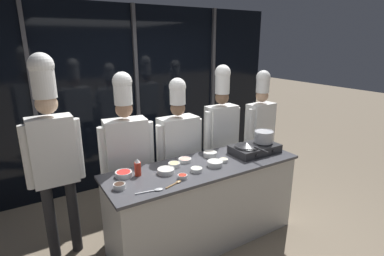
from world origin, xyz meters
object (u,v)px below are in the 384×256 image
Objects in this scene: portable_stove at (255,149)px; prep_bowl_chili_flakes at (182,176)px; prep_bowl_ginger at (174,164)px; prep_bowl_rice at (215,163)px; prep_bowl_noodles at (224,160)px; chef_sous at (127,147)px; prep_bowl_bean_sprouts at (196,169)px; serving_spoon_slotted at (155,190)px; serving_spoon_solid at (176,183)px; prep_bowl_shrimp at (185,160)px; squeeze_bottle_chili at (138,168)px; prep_bowl_bell_pepper at (124,174)px; chef_apprentice at (260,124)px; prep_bowl_soy_glaze at (119,186)px; prep_bowl_onion at (210,154)px; frying_pan at (247,145)px; chef_pastry at (221,127)px; stock_pot at (264,136)px; chef_head at (52,145)px; chef_line at (178,143)px; prep_bowl_garlic at (166,171)px.

portable_stove reaches higher than prep_bowl_chili_flakes.
prep_bowl_rice reaches higher than prep_bowl_ginger.
chef_sous is (-0.88, 0.61, 0.13)m from prep_bowl_noodles.
prep_bowl_bean_sprouts is 0.73× the size of prep_bowl_rice.
prep_bowl_chili_flakes is 0.38× the size of serving_spoon_slotted.
prep_bowl_shrimp is at bearing 50.94° from serving_spoon_solid.
prep_bowl_bell_pepper is (-0.13, 0.05, -0.05)m from squeeze_bottle_chili.
prep_bowl_shrimp is 0.08× the size of chef_apprentice.
prep_bowl_onion is (1.14, 0.22, 0.00)m from prep_bowl_soy_glaze.
frying_pan is 1.53m from prep_bowl_soy_glaze.
chef_sous is at bearing 138.67° from prep_bowl_rice.
chef_pastry is at bearing 49.19° from prep_bowl_rice.
prep_bowl_shrimp reaches higher than serving_spoon_slotted.
portable_stove is at bearing 36.73° from chef_apprentice.
chef_sous is (-0.52, 0.38, 0.13)m from prep_bowl_shrimp.
prep_bowl_noodles is 0.95m from serving_spoon_slotted.
stock_pot is 0.12× the size of chef_head.
prep_bowl_chili_flakes reaches higher than serving_spoon_slotted.
chef_line reaches higher than squeeze_bottle_chili.
chef_head reaches higher than prep_bowl_bell_pepper.
chef_sous reaches higher than prep_bowl_bell_pepper.
frying_pan is at bearing -16.17° from prep_bowl_shrimp.
chef_sous reaches higher than frying_pan.
prep_bowl_ginger is at bearing 158.16° from chef_head.
stock_pot is 1.16m from prep_bowl_ginger.
chef_sous reaches higher than prep_bowl_garlic.
chef_apprentice is (1.14, 0.62, 0.09)m from prep_bowl_noodles.
frying_pan reaches higher than prep_bowl_chili_flakes.
prep_bowl_bean_sprouts is 0.40m from prep_bowl_noodles.
chef_sous is at bearing 145.55° from prep_bowl_noodles.
prep_bowl_garlic is 0.21m from prep_bowl_chili_flakes.
frying_pan is 1.00m from chef_apprentice.
prep_bowl_noodles is 0.05× the size of chef_pastry.
prep_bowl_bell_pepper is (-1.67, 0.19, -0.15)m from stock_pot.
prep_bowl_onion reaches higher than serving_spoon_slotted.
squeeze_bottle_chili is 0.88× the size of serving_spoon_solid.
prep_bowl_noodles is 0.05× the size of chef_line.
prep_bowl_rice is 1.45m from chef_apprentice.
prep_bowl_chili_flakes is at bearing 17.89° from chef_apprentice.
prep_bowl_chili_flakes is (0.58, -0.12, -0.01)m from prep_bowl_soy_glaze.
serving_spoon_solid is at bearing 6.15° from serving_spoon_slotted.
frying_pan is at bearing -178.95° from stock_pot.
chef_line reaches higher than prep_bowl_chili_flakes.
prep_bowl_garlic is 1.90m from chef_apprentice.
chef_pastry is (-0.02, 0.64, 0.12)m from portable_stove.
prep_bowl_onion is 0.08× the size of chef_pastry.
chef_apprentice is at bearing 22.02° from serving_spoon_slotted.
prep_bowl_ginger is 0.81× the size of prep_bowl_onion.
chef_head reaches higher than chef_line.
prep_bowl_ginger is 0.58m from chef_sous.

